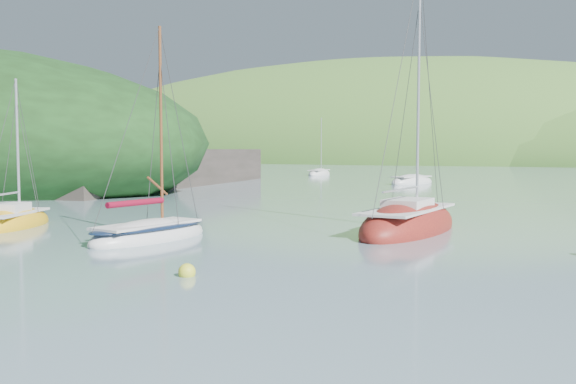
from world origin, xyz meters
The scene contains 8 objects.
ground centered at (0.00, 0.00, 0.00)m, with size 700.00×700.00×0.00m, color slate.
shoreline_hills centered at (-9.66, 172.42, 0.00)m, with size 690.00×135.00×56.00m.
daysailer_white centered at (-4.73, 6.42, 0.21)m, with size 2.66×6.14×9.20m.
sloop_red centered at (3.65, 13.78, 0.23)m, with size 3.23×8.80×12.91m.
sailboat_yellow centered at (-13.13, 6.59, 0.18)m, with size 4.44×6.15×7.60m.
distant_sloop_a centered at (-7.71, 49.90, 0.16)m, with size 3.96×6.79×9.16m.
distant_sloop_c centered at (-25.01, 64.00, 0.15)m, with size 2.54×6.00×8.36m.
mooring_buoys centered at (0.46, 2.84, 0.12)m, with size 18.17×10.84×0.51m.
Camera 1 is at (12.38, -13.34, 3.70)m, focal length 40.00 mm.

